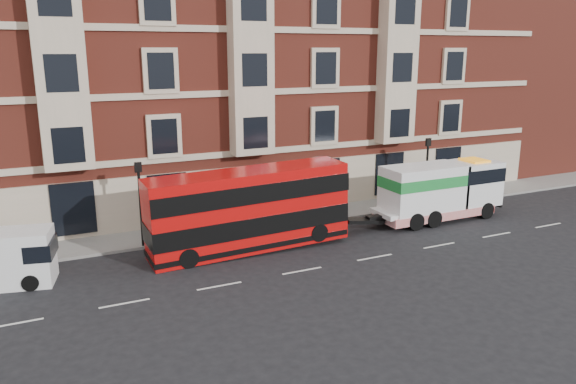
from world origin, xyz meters
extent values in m
plane|color=black|center=(0.00, 0.00, 0.00)|extent=(120.00, 120.00, 0.00)
cube|color=slate|center=(0.00, 7.50, 0.07)|extent=(90.00, 3.00, 0.15)
cube|color=maroon|center=(0.50, 15.00, 9.00)|extent=(45.00, 12.00, 18.00)
cube|color=maroon|center=(32.00, 14.00, 9.00)|extent=(18.00, 10.00, 18.00)
cylinder|color=black|center=(-6.00, 6.20, 2.15)|extent=(0.14, 0.14, 4.00)
cube|color=black|center=(-6.00, 6.20, 4.25)|extent=(0.35, 0.15, 0.50)
cylinder|color=black|center=(12.00, 6.20, 2.15)|extent=(0.14, 0.14, 4.00)
cube|color=black|center=(12.00, 6.20, 4.25)|extent=(0.35, 0.15, 0.50)
cube|color=red|center=(-1.16, 3.65, 2.13)|extent=(10.16, 2.27, 3.99)
cube|color=black|center=(-1.16, 3.65, 1.54)|extent=(10.20, 2.33, 0.95)
cube|color=black|center=(-1.16, 3.65, 3.17)|extent=(10.20, 2.33, 0.91)
cylinder|color=black|center=(-4.61, 2.63, 0.47)|extent=(0.94, 0.29, 0.94)
cylinder|color=black|center=(-4.61, 4.68, 0.47)|extent=(0.94, 0.29, 0.94)
cylinder|color=black|center=(2.29, 2.63, 0.74)|extent=(0.94, 0.29, 0.94)
cylinder|color=black|center=(2.29, 4.68, 0.74)|extent=(0.94, 0.29, 0.94)
cube|color=white|center=(10.84, 3.65, 0.86)|extent=(8.16, 2.09, 0.27)
cube|color=white|center=(13.47, 3.65, 2.04)|extent=(2.90, 2.27, 2.63)
cube|color=white|center=(9.75, 3.65, 2.09)|extent=(4.90, 2.27, 2.63)
cube|color=#1C8234|center=(9.75, 3.65, 2.54)|extent=(4.94, 2.31, 0.63)
cube|color=red|center=(10.66, 3.65, 0.54)|extent=(7.26, 2.33, 0.50)
cylinder|color=black|center=(13.74, 2.63, 0.50)|extent=(1.00, 0.32, 1.00)
cylinder|color=black|center=(13.74, 4.68, 0.50)|extent=(1.00, 0.32, 1.00)
cylinder|color=black|center=(9.75, 2.63, 0.50)|extent=(1.00, 0.36, 1.00)
cylinder|color=black|center=(9.75, 4.68, 0.50)|extent=(1.00, 0.36, 1.00)
cylinder|color=black|center=(8.48, 2.63, 0.50)|extent=(1.00, 0.36, 1.00)
cylinder|color=black|center=(8.48, 4.68, 0.50)|extent=(1.00, 0.36, 1.00)
cylinder|color=black|center=(-11.35, 2.99, 0.35)|extent=(0.74, 0.38, 0.70)
cylinder|color=black|center=(-10.97, 4.70, 0.35)|extent=(0.74, 0.38, 0.70)
camera|label=1|loc=(-10.95, -21.55, 9.93)|focal=35.00mm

